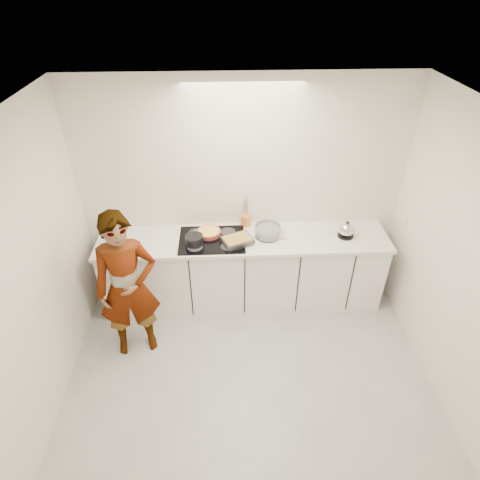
{
  "coord_description": "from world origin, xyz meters",
  "views": [
    {
      "loc": [
        -0.21,
        -2.37,
        3.45
      ],
      "look_at": [
        -0.05,
        1.05,
        1.05
      ],
      "focal_mm": 30.0,
      "sensor_mm": 36.0,
      "label": 1
    }
  ],
  "objects_px": {
    "baking_dish": "(237,240)",
    "mixing_bowl": "(268,232)",
    "kettle": "(346,230)",
    "hob": "(212,240)",
    "saucepan": "(194,240)",
    "utensil_crock": "(246,220)",
    "cook": "(128,287)",
    "tart_dish": "(209,232)"
  },
  "relations": [
    {
      "from": "hob",
      "to": "baking_dish",
      "type": "distance_m",
      "value": 0.29
    },
    {
      "from": "kettle",
      "to": "cook",
      "type": "xyz_separation_m",
      "value": [
        -2.31,
        -0.66,
        -0.16
      ]
    },
    {
      "from": "hob",
      "to": "baking_dish",
      "type": "xyz_separation_m",
      "value": [
        0.28,
        -0.08,
        0.04
      ]
    },
    {
      "from": "tart_dish",
      "to": "utensil_crock",
      "type": "relative_size",
      "value": 2.15
    },
    {
      "from": "kettle",
      "to": "utensil_crock",
      "type": "bearing_deg",
      "value": 165.69
    },
    {
      "from": "mixing_bowl",
      "to": "kettle",
      "type": "bearing_deg",
      "value": -3.02
    },
    {
      "from": "baking_dish",
      "to": "mixing_bowl",
      "type": "bearing_deg",
      "value": 20.63
    },
    {
      "from": "tart_dish",
      "to": "kettle",
      "type": "relative_size",
      "value": 1.27
    },
    {
      "from": "baking_dish",
      "to": "tart_dish",
      "type": "bearing_deg",
      "value": 149.71
    },
    {
      "from": "tart_dish",
      "to": "mixing_bowl",
      "type": "xyz_separation_m",
      "value": [
        0.66,
        -0.05,
        0.02
      ]
    },
    {
      "from": "saucepan",
      "to": "kettle",
      "type": "relative_size",
      "value": 1.04
    },
    {
      "from": "baking_dish",
      "to": "mixing_bowl",
      "type": "relative_size",
      "value": 1.23
    },
    {
      "from": "saucepan",
      "to": "mixing_bowl",
      "type": "xyz_separation_m",
      "value": [
        0.81,
        0.13,
        -0.01
      ]
    },
    {
      "from": "tart_dish",
      "to": "cook",
      "type": "distance_m",
      "value": 1.09
    },
    {
      "from": "hob",
      "to": "saucepan",
      "type": "height_order",
      "value": "saucepan"
    },
    {
      "from": "baking_dish",
      "to": "mixing_bowl",
      "type": "xyz_separation_m",
      "value": [
        0.34,
        0.13,
        0.01
      ]
    },
    {
      "from": "utensil_crock",
      "to": "cook",
      "type": "relative_size",
      "value": 0.08
    },
    {
      "from": "saucepan",
      "to": "baking_dish",
      "type": "relative_size",
      "value": 0.63
    },
    {
      "from": "kettle",
      "to": "hob",
      "type": "bearing_deg",
      "value": -179.81
    },
    {
      "from": "kettle",
      "to": "utensil_crock",
      "type": "distance_m",
      "value": 1.13
    },
    {
      "from": "hob",
      "to": "tart_dish",
      "type": "height_order",
      "value": "tart_dish"
    },
    {
      "from": "saucepan",
      "to": "baking_dish",
      "type": "bearing_deg",
      "value": 0.45
    },
    {
      "from": "hob",
      "to": "kettle",
      "type": "xyz_separation_m",
      "value": [
        1.49,
        0.0,
        0.08
      ]
    },
    {
      "from": "hob",
      "to": "kettle",
      "type": "height_order",
      "value": "kettle"
    },
    {
      "from": "baking_dish",
      "to": "utensil_crock",
      "type": "height_order",
      "value": "utensil_crock"
    },
    {
      "from": "hob",
      "to": "cook",
      "type": "xyz_separation_m",
      "value": [
        -0.82,
        -0.65,
        -0.09
      ]
    },
    {
      "from": "saucepan",
      "to": "baking_dish",
      "type": "height_order",
      "value": "saucepan"
    },
    {
      "from": "baking_dish",
      "to": "kettle",
      "type": "bearing_deg",
      "value": 3.94
    },
    {
      "from": "tart_dish",
      "to": "cook",
      "type": "height_order",
      "value": "cook"
    },
    {
      "from": "saucepan",
      "to": "utensil_crock",
      "type": "distance_m",
      "value": 0.69
    },
    {
      "from": "saucepan",
      "to": "kettle",
      "type": "height_order",
      "value": "same"
    },
    {
      "from": "mixing_bowl",
      "to": "cook",
      "type": "bearing_deg",
      "value": -153.99
    },
    {
      "from": "hob",
      "to": "mixing_bowl",
      "type": "distance_m",
      "value": 0.62
    },
    {
      "from": "tart_dish",
      "to": "cook",
      "type": "bearing_deg",
      "value": -136.08
    },
    {
      "from": "hob",
      "to": "kettle",
      "type": "distance_m",
      "value": 1.49
    },
    {
      "from": "baking_dish",
      "to": "mixing_bowl",
      "type": "distance_m",
      "value": 0.37
    },
    {
      "from": "tart_dish",
      "to": "saucepan",
      "type": "bearing_deg",
      "value": -129.33
    },
    {
      "from": "saucepan",
      "to": "tart_dish",
      "type": "bearing_deg",
      "value": 50.67
    },
    {
      "from": "hob",
      "to": "saucepan",
      "type": "bearing_deg",
      "value": -156.3
    },
    {
      "from": "hob",
      "to": "cook",
      "type": "height_order",
      "value": "cook"
    },
    {
      "from": "baking_dish",
      "to": "kettle",
      "type": "distance_m",
      "value": 1.22
    },
    {
      "from": "saucepan",
      "to": "kettle",
      "type": "distance_m",
      "value": 1.68
    }
  ]
}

